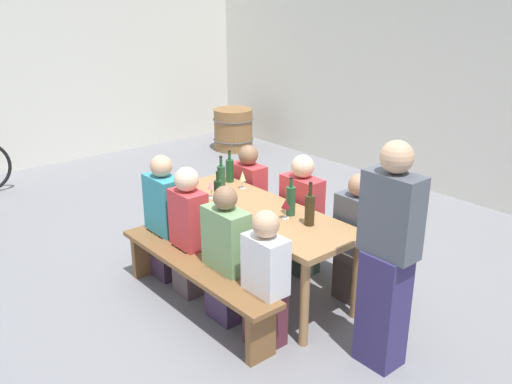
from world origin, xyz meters
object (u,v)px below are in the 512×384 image
object	(u,v)px
wine_glass_0	(211,186)
seated_guest_near_2	(227,258)
wine_bottle_0	(221,178)
wine_bottle_4	(310,209)
wine_bottle_1	(218,192)
seated_guest_far_0	(248,199)
bench_near	(195,274)
bench_far	(308,231)
tasting_table	(256,218)
wine_glass_1	(243,177)
seated_guest_far_2	(356,242)
seated_guest_near_0	(165,220)
wine_barrel	(233,129)
seated_guest_near_3	(265,283)
seated_guest_far_1	(301,218)
wine_bottle_3	(230,170)
seated_guest_near_1	(189,234)
wine_glass_2	(286,205)
wine_bottle_2	(291,200)
standing_host	(387,261)

from	to	relation	value
wine_glass_0	seated_guest_near_2	xyz separation A→B (m)	(0.69, -0.36, -0.33)
wine_bottle_0	wine_bottle_4	world-z (taller)	wine_bottle_4
wine_bottle_1	seated_guest_near_2	world-z (taller)	seated_guest_near_2
seated_guest_far_0	seated_guest_near_2	bearing A→B (deg)	43.43
bench_near	bench_far	world-z (taller)	same
tasting_table	bench_far	world-z (taller)	tasting_table
wine_glass_1	seated_guest_far_2	distance (m)	1.24
wine_glass_0	seated_guest_near_0	size ratio (longest dim) A/B	0.14
wine_bottle_4	seated_guest_far_0	size ratio (longest dim) A/B	0.34
wine_glass_1	seated_guest_near_0	size ratio (longest dim) A/B	0.15
wine_glass_0	wine_barrel	bearing A→B (deg)	139.52
wine_barrel	seated_guest_near_3	bearing A→B (deg)	-35.46
wine_bottle_4	wine_glass_0	xyz separation A→B (m)	(-0.99, -0.24, -0.02)
wine_bottle_0	seated_guest_far_1	xyz separation A→B (m)	(0.59, 0.46, -0.34)
wine_bottle_4	seated_guest_near_3	xyz separation A→B (m)	(0.16, -0.60, -0.37)
wine_bottle_3	seated_guest_far_2	distance (m)	1.45
wine_bottle_1	wine_glass_1	distance (m)	0.48
seated_guest_far_0	seated_guest_near_1	bearing A→B (deg)	23.01
seated_guest_far_0	seated_guest_far_1	bearing A→B (deg)	90.00
wine_bottle_0	seated_guest_far_2	xyz separation A→B (m)	(1.24, 0.46, -0.34)
wine_glass_0	seated_guest_near_0	world-z (taller)	seated_guest_near_0
wine_glass_2	seated_guest_near_1	size ratio (longest dim) A/B	0.14
wine_bottle_2	seated_guest_far_0	distance (m)	1.13
bench_near	seated_guest_near_1	distance (m)	0.38
bench_near	wine_bottle_1	distance (m)	0.74
seated_guest_far_0	wine_barrel	size ratio (longest dim) A/B	1.59
wine_bottle_0	wine_glass_0	world-z (taller)	wine_bottle_0
wine_glass_2	seated_guest_near_0	distance (m)	1.19
wine_glass_1	wine_barrel	xyz separation A→B (m)	(-3.24, 2.40, -0.53)
wine_bottle_3	wine_barrel	size ratio (longest dim) A/B	0.47
standing_host	wine_glass_1	bearing A→B (deg)	-7.59
seated_guest_near_0	seated_guest_near_1	bearing A→B (deg)	-90.00
tasting_table	seated_guest_near_3	distance (m)	0.87
wine_bottle_0	seated_guest_near_0	xyz separation A→B (m)	(-0.14, -0.54, -0.33)
wine_glass_2	tasting_table	bearing A→B (deg)	-173.11
wine_bottle_4	seated_guest_far_1	distance (m)	0.72
wine_bottle_2	seated_guest_near_2	size ratio (longest dim) A/B	0.29
wine_glass_2	seated_guest_near_0	world-z (taller)	seated_guest_near_0
wine_barrel	bench_near	bearing A→B (deg)	-41.58
wine_bottle_4	seated_guest_far_1	xyz separation A→B (m)	(-0.49, 0.40, -0.34)
wine_bottle_3	seated_guest_near_1	bearing A→B (deg)	-61.52
wine_bottle_2	wine_bottle_3	distance (m)	1.00
tasting_table	seated_guest_far_0	distance (m)	0.89
wine_bottle_4	seated_guest_far_2	world-z (taller)	seated_guest_far_2
wine_bottle_2	seated_guest_near_3	xyz separation A→B (m)	(0.41, -0.63, -0.36)
wine_bottle_0	wine_bottle_3	world-z (taller)	wine_bottle_0
bench_near	wine_bottle_3	world-z (taller)	wine_bottle_3
seated_guest_near_0	seated_guest_far_0	distance (m)	1.00
wine_glass_0	wine_glass_1	distance (m)	0.37
tasting_table	standing_host	bearing A→B (deg)	-0.63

